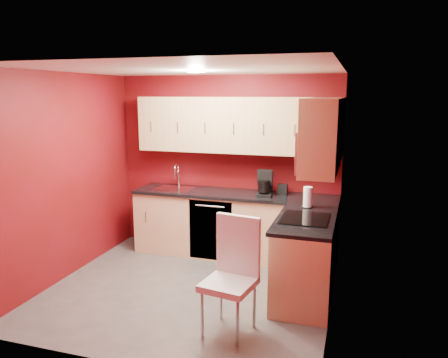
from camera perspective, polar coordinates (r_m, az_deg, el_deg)
The scene contains 21 objects.
floor at distance 5.26m, azimuth -4.54°, elevation -14.20°, with size 3.20×3.20×0.00m, color #54514E.
ceiling at distance 4.76m, azimuth -5.01°, elevation 14.13°, with size 3.20×3.20×0.00m, color white.
wall_back at distance 6.25m, azimuth 0.38°, elevation 1.95°, with size 3.20×3.20×0.00m, color maroon.
wall_front at distance 3.56m, azimuth -13.86°, elevation -5.50°, with size 3.20×3.20×0.00m, color maroon.
wall_left at distance 5.65m, azimuth -20.00°, elevation 0.28°, with size 3.00×3.00×0.00m, color maroon.
wall_right at distance 4.52m, azimuth 14.41°, elevation -1.98°, with size 3.00×3.00×0.00m, color maroon.
base_cabinets_back at distance 6.10m, azimuth 1.35°, elevation -6.15°, with size 2.80×0.60×0.87m, color #E2B181.
base_cabinets_right at distance 5.02m, azimuth 10.64°, elevation -10.24°, with size 0.60×1.30×0.87m, color #E2B181.
countertop_back at distance 5.97m, azimuth 1.33°, elevation -2.02°, with size 2.80×0.63×0.04m, color black.
countertop_right at distance 4.86m, azimuth 10.64°, elevation -5.28°, with size 0.63×1.27×0.04m, color black.
upper_cabinets_back at distance 5.96m, azimuth 1.75°, elevation 7.06°, with size 2.80×0.35×0.75m, color tan.
upper_cabinets_right at distance 4.87m, azimuth 12.99°, elevation 6.61°, with size 0.35×1.55×0.75m.
microwave at distance 4.66m, azimuth 12.26°, elevation 3.63°, with size 0.42×0.76×0.42m.
cooktop at distance 4.82m, azimuth 10.54°, elevation -5.11°, with size 0.50×0.55×0.01m, color black.
sink at distance 6.27m, azimuth -6.55°, elevation -0.93°, with size 0.52×0.42×0.35m.
dishwasher_front at distance 5.91m, azimuth -1.77°, elevation -6.74°, with size 0.60×0.02×0.82m, color black.
downlight at distance 5.04m, azimuth -3.68°, elevation 13.81°, with size 0.20×0.20×0.01m, color white.
coffee_maker at distance 5.80m, azimuth 5.31°, elevation -0.56°, with size 0.20×0.27×0.33m, color black, non-canonical shape.
napkin_holder at distance 5.93m, azimuth 7.66°, elevation -1.34°, with size 0.13×0.13×0.14m, color black, non-canonical shape.
paper_towel at distance 5.29m, azimuth 10.88°, elevation -2.35°, with size 0.14×0.14×0.25m, color white, non-canonical shape.
dining_chair at distance 4.18m, azimuth 0.63°, elevation -12.78°, with size 0.45×0.47×1.11m, color silver, non-canonical shape.
Camera 1 is at (1.79, -4.41, 2.25)m, focal length 35.00 mm.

